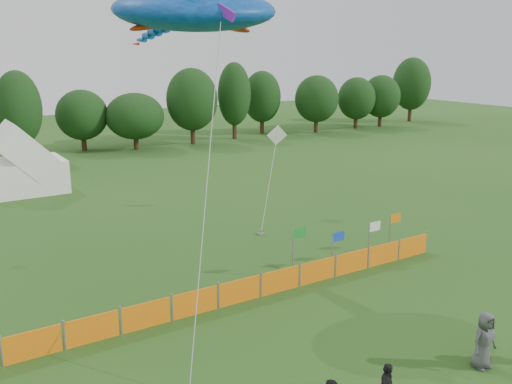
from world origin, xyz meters
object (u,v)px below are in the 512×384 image
spectator_e (484,340)px  barrier_fence (239,291)px  stingray_kite (191,11)px  tent_right (24,166)px

spectator_e → barrier_fence: bearing=118.1°
barrier_fence → stingray_kite: 11.63m
tent_right → barrier_fence: (3.61, -23.88, -1.41)m
spectator_e → stingray_kite: bearing=110.7°
barrier_fence → spectator_e: (4.20, -8.34, 0.46)m
barrier_fence → stingray_kite: (-0.02, 3.72, 11.02)m
tent_right → barrier_fence: 24.19m
tent_right → spectator_e: tent_right is taller
tent_right → stingray_kite: (3.58, -20.16, 9.60)m
tent_right → barrier_fence: tent_right is taller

